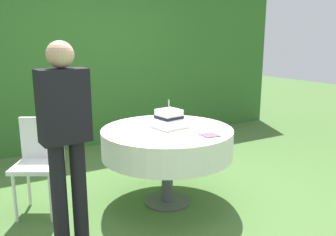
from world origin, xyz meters
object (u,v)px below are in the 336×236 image
object	(u,v)px
garden_chair	(40,156)
wedding_cake	(169,119)
cake_table	(167,142)
serving_plate_far	(186,120)
standing_person	(65,132)
serving_plate_left	(160,138)
napkin_stack	(210,135)
serving_plate_near	(140,135)

from	to	relation	value
garden_chair	wedding_cake	bearing A→B (deg)	-19.86
cake_table	serving_plate_far	size ratio (longest dim) A/B	12.69
wedding_cake	serving_plate_far	distance (m)	0.36
serving_plate_far	standing_person	bearing A→B (deg)	-161.70
serving_plate_left	napkin_stack	bearing A→B (deg)	-18.31
serving_plate_near	garden_chair	distance (m)	0.99
wedding_cake	serving_plate_far	xyz separation A→B (m)	(0.31, 0.16, -0.07)
serving_plate_left	garden_chair	bearing A→B (deg)	140.95
napkin_stack	cake_table	bearing A→B (deg)	117.44
serving_plate_near	napkin_stack	size ratio (longest dim) A/B	1.00
garden_chair	serving_plate_near	bearing A→B (deg)	-34.91
wedding_cake	napkin_stack	world-z (taller)	wedding_cake
wedding_cake	standing_person	size ratio (longest dim) A/B	0.20
cake_table	serving_plate_left	size ratio (longest dim) A/B	10.87
wedding_cake	serving_plate_near	size ratio (longest dim) A/B	2.24
serving_plate_left	napkin_stack	xyz separation A→B (m)	(0.43, -0.14, -0.00)
wedding_cake	serving_plate_near	distance (m)	0.40
wedding_cake	napkin_stack	size ratio (longest dim) A/B	2.23
garden_chair	standing_person	distance (m)	0.82
wedding_cake	serving_plate_left	world-z (taller)	wedding_cake
cake_table	serving_plate_near	distance (m)	0.36
cake_table	serving_plate_far	bearing A→B (deg)	30.51
wedding_cake	standing_person	bearing A→B (deg)	-164.69
serving_plate_near	standing_person	distance (m)	0.73
wedding_cake	serving_plate_left	size ratio (longest dim) A/B	2.79
serving_plate_near	standing_person	xyz separation A→B (m)	(-0.69, -0.16, 0.16)
serving_plate_near	standing_person	size ratio (longest dim) A/B	0.09
serving_plate_far	garden_chair	size ratio (longest dim) A/B	0.11
cake_table	garden_chair	size ratio (longest dim) A/B	1.43
wedding_cake	garden_chair	xyz separation A→B (m)	(-1.16, 0.42, -0.30)
serving_plate_near	standing_person	bearing A→B (deg)	-166.82
garden_chair	standing_person	xyz separation A→B (m)	(0.09, -0.71, 0.39)
wedding_cake	standing_person	distance (m)	1.11
serving_plate_left	standing_person	size ratio (longest dim) A/B	0.07
cake_table	standing_person	xyz separation A→B (m)	(-1.02, -0.25, 0.30)
wedding_cake	serving_plate_far	world-z (taller)	wedding_cake
serving_plate_near	serving_plate_left	xyz separation A→B (m)	(0.11, -0.18, 0.00)
serving_plate_near	serving_plate_far	size ratio (longest dim) A/B	1.46
napkin_stack	standing_person	size ratio (longest dim) A/B	0.09
napkin_stack	garden_chair	bearing A→B (deg)	146.71
serving_plate_far	wedding_cake	bearing A→B (deg)	-152.24
serving_plate_near	serving_plate_far	xyz separation A→B (m)	(0.68, 0.29, 0.00)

